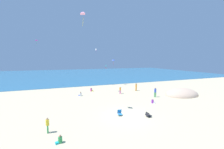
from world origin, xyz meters
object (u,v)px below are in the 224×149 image
(person_0, at_px, (60,140))
(kite_magenta, at_px, (36,40))
(kite_teal, at_px, (106,66))
(person_5, at_px, (80,94))
(person_7, at_px, (91,90))
(person_2, at_px, (153,101))
(kite_white, at_px, (96,49))
(person_3, at_px, (136,86))
(person_6, at_px, (47,124))
(person_4, at_px, (120,90))
(beach_chair_mid_beach, at_px, (120,113))
(kite_pink, at_px, (83,13))
(kite_blue, at_px, (113,60))
(person_1, at_px, (155,92))
(beach_chair_near_camera, at_px, (148,115))

(person_0, height_order, kite_magenta, kite_magenta)
(kite_magenta, relative_size, kite_teal, 1.40)
(person_5, relative_size, person_7, 0.94)
(person_2, distance_m, kite_white, 19.28)
(kite_white, xyz_separation_m, kite_teal, (0.24, -7.43, -3.91))
(person_5, xyz_separation_m, kite_magenta, (-8.55, 12.47, 10.82))
(person_3, bearing_deg, person_6, -71.57)
(person_2, xyz_separation_m, person_4, (-2.40, 6.79, 0.55))
(person_6, bearing_deg, kite_magenta, -84.46)
(beach_chair_mid_beach, relative_size, kite_pink, 0.47)
(person_0, height_order, person_5, person_5)
(kite_blue, bearing_deg, beach_chair_mid_beach, -108.10)
(beach_chair_mid_beach, height_order, kite_pink, kite_pink)
(beach_chair_mid_beach, bearing_deg, person_0, -51.03)
(person_0, distance_m, person_1, 17.44)
(beach_chair_near_camera, xyz_separation_m, person_0, (-9.37, -1.77, 0.01))
(person_6, bearing_deg, person_1, -163.40)
(kite_teal, bearing_deg, kite_blue, 58.63)
(person_5, bearing_deg, person_7, -79.77)
(person_3, relative_size, kite_magenta, 1.31)
(person_6, bearing_deg, person_7, -119.63)
(beach_chair_near_camera, xyz_separation_m, person_6, (-10.40, 0.16, 0.58))
(person_0, distance_m, person_6, 2.26)
(kite_magenta, distance_m, kite_teal, 18.74)
(person_0, relative_size, kite_white, 0.47)
(person_2, xyz_separation_m, person_6, (-13.94, -3.77, 0.56))
(beach_chair_near_camera, relative_size, person_4, 0.46)
(person_2, relative_size, kite_pink, 0.43)
(kite_teal, bearing_deg, person_5, -167.15)
(person_3, xyz_separation_m, kite_teal, (-6.29, 1.01, 4.31))
(person_6, height_order, person_7, person_6)
(person_6, relative_size, kite_white, 1.01)
(person_3, bearing_deg, kite_teal, -117.57)
(beach_chair_mid_beach, distance_m, person_7, 13.11)
(beach_chair_mid_beach, xyz_separation_m, person_0, (-6.52, -3.35, -0.03))
(person_2, relative_size, person_6, 0.49)
(kite_white, xyz_separation_m, kite_pink, (-5.31, -16.46, 2.73))
(beach_chair_near_camera, height_order, person_3, person_3)
(person_1, relative_size, person_6, 1.21)
(person_0, relative_size, person_1, 0.39)
(person_4, xyz_separation_m, kite_blue, (1.86, 8.79, 5.63))
(kite_teal, bearing_deg, beach_chair_mid_beach, -99.29)
(beach_chair_near_camera, relative_size, person_6, 0.46)
(person_5, distance_m, kite_pink, 13.98)
(person_2, distance_m, kite_pink, 15.36)
(beach_chair_near_camera, relative_size, person_0, 0.98)
(beach_chair_mid_beach, bearing_deg, beach_chair_near_camera, 72.79)
(person_5, bearing_deg, person_4, -136.70)
(person_1, bearing_deg, beach_chair_mid_beach, 153.20)
(beach_chair_mid_beach, bearing_deg, person_4, 168.16)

